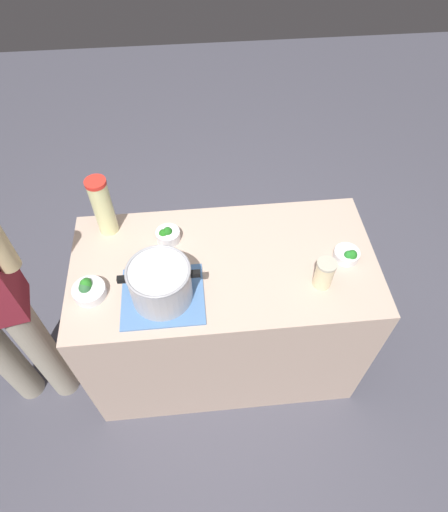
# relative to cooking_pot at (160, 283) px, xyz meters

# --- Properties ---
(ground_plane) EXTENTS (8.00, 8.00, 0.00)m
(ground_plane) POSITION_rel_cooking_pot_xyz_m (-0.27, -0.15, -1.01)
(ground_plane) COLOR #4A4A56
(counter_slab) EXTENTS (1.39, 0.70, 0.91)m
(counter_slab) POSITION_rel_cooking_pot_xyz_m (-0.27, -0.15, -0.56)
(counter_slab) COLOR #BFA390
(counter_slab) RESTS_ON ground_plane
(dish_cloth) EXTENTS (0.35, 0.31, 0.01)m
(dish_cloth) POSITION_rel_cooking_pot_xyz_m (0.00, -0.00, -0.10)
(dish_cloth) COLOR #4F79B1
(dish_cloth) RESTS_ON counter_slab
(cooking_pot) EXTENTS (0.33, 0.26, 0.18)m
(cooking_pot) POSITION_rel_cooking_pot_xyz_m (0.00, 0.00, 0.00)
(cooking_pot) COLOR #B7B7BC
(cooking_pot) RESTS_ON dish_cloth
(lemonade_pitcher) EXTENTS (0.09, 0.09, 0.31)m
(lemonade_pitcher) POSITION_rel_cooking_pot_xyz_m (0.25, -0.41, 0.05)
(lemonade_pitcher) COLOR beige
(lemonade_pitcher) RESTS_ON counter_slab
(mason_jar) EXTENTS (0.08, 0.08, 0.14)m
(mason_jar) POSITION_rel_cooking_pot_xyz_m (-0.68, -0.00, -0.03)
(mason_jar) COLOR beige
(mason_jar) RESTS_ON counter_slab
(broccoli_bowl_front) EXTENTS (0.11, 0.11, 0.08)m
(broccoli_bowl_front) POSITION_rel_cooking_pot_xyz_m (-0.03, -0.32, -0.07)
(broccoli_bowl_front) COLOR silver
(broccoli_bowl_front) RESTS_ON counter_slab
(broccoli_bowl_center) EXTENTS (0.14, 0.14, 0.08)m
(broccoli_bowl_center) POSITION_rel_cooking_pot_xyz_m (0.31, -0.05, -0.07)
(broccoli_bowl_center) COLOR silver
(broccoli_bowl_center) RESTS_ON counter_slab
(broccoli_bowl_back) EXTENTS (0.12, 0.12, 0.07)m
(broccoli_bowl_back) POSITION_rel_cooking_pot_xyz_m (-0.83, -0.13, -0.08)
(broccoli_bowl_back) COLOR silver
(broccoli_bowl_back) RESTS_ON counter_slab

